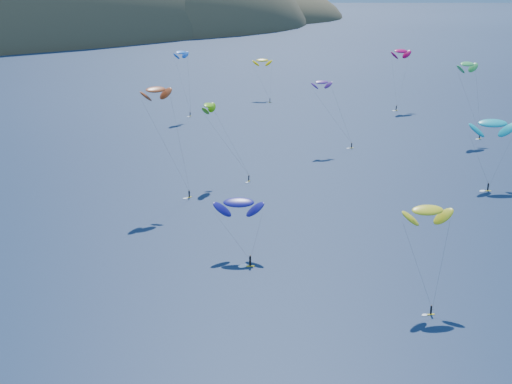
{
  "coord_description": "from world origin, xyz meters",
  "views": [
    {
      "loc": [
        -91.23,
        -34.64,
        53.66
      ],
      "look_at": [
        -13.48,
        80.0,
        9.0
      ],
      "focal_mm": 50.0,
      "sensor_mm": 36.0,
      "label": 1
    }
  ],
  "objects": [
    {
      "name": "kitesurfer_3",
      "position": [
        -0.48,
        120.64,
        19.02
      ],
      "size": [
        10.45,
        13.19,
        21.02
      ],
      "rotation": [
        0.0,
        0.0,
        0.69
      ],
      "color": "gold",
      "rests_on": "ground"
    },
    {
      "name": "kitesurfer_5",
      "position": [
        56.69,
        77.31,
        15.19
      ],
      "size": [
        13.79,
        11.48,
        18.41
      ],
      "rotation": [
        0.0,
        0.0,
        -0.54
      ],
      "color": "gold",
      "rests_on": "ground"
    },
    {
      "name": "kitesurfer_8",
      "position": [
        109.72,
        162.67,
        21.41
      ],
      "size": [
        11.94,
        8.15,
        24.11
      ],
      "rotation": [
        0.0,
        0.0,
        0.0
      ],
      "color": "gold",
      "rests_on": "ground"
    },
    {
      "name": "kitesurfer_13",
      "position": [
        90.86,
        114.98,
        23.21
      ],
      "size": [
        9.26,
        8.64,
        25.77
      ],
      "rotation": [
        0.0,
        0.0,
        0.05
      ],
      "color": "gold",
      "rests_on": "ground"
    },
    {
      "name": "kitesurfer_4",
      "position": [
        31.93,
        195.22,
        22.88
      ],
      "size": [
        8.27,
        7.19,
        25.03
      ],
      "rotation": [
        0.0,
        0.0,
        0.42
      ],
      "color": "gold",
      "rests_on": "ground"
    },
    {
      "name": "kitesurfer_2",
      "position": [
        -6.08,
        40.73,
        14.99
      ],
      "size": [
        9.74,
        10.19,
        17.33
      ],
      "rotation": [
        0.0,
        0.0,
        -0.41
      ],
      "color": "gold",
      "rests_on": "ground"
    },
    {
      "name": "kitesurfer_6",
      "position": [
        43.91,
        129.7,
        19.68
      ],
      "size": [
        10.94,
        9.63,
        21.54
      ],
      "rotation": [
        0.0,
        0.0,
        -0.3
      ],
      "color": "gold",
      "rests_on": "ground"
    },
    {
      "name": "kitesurfer_11",
      "position": [
        77.36,
        209.29,
        15.26
      ],
      "size": [
        9.42,
        15.81,
        17.48
      ],
      "rotation": [
        0.0,
        0.0,
        -0.48
      ],
      "color": "gold",
      "rests_on": "ground"
    },
    {
      "name": "kitesurfer_10",
      "position": [
        -21.46,
        74.16,
        9.86
      ],
      "size": [
        10.0,
        12.68,
        12.45
      ],
      "rotation": [
        0.0,
        0.0,
        -0.59
      ],
      "color": "gold",
      "rests_on": "ground"
    },
    {
      "name": "kitesurfer_9",
      "position": [
        -19.14,
        112.55,
        25.93
      ],
      "size": [
        10.6,
        6.71,
        28.23
      ],
      "rotation": [
        0.0,
        0.0,
        0.14
      ],
      "color": "gold",
      "rests_on": "ground"
    }
  ]
}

